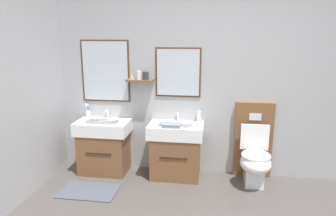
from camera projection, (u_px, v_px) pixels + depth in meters
wall_back at (216, 74)px, 4.00m from camera, size 4.48×0.27×2.67m
bath_mat at (89, 191)px, 3.73m from camera, size 0.68×0.44×0.01m
vanity_sink_left at (104, 145)px, 4.20m from camera, size 0.70×0.46×0.72m
tap_on_left_sink at (107, 113)px, 4.26m from camera, size 0.03×0.13×0.11m
vanity_sink_right at (176, 149)px, 4.06m from camera, size 0.70×0.46×0.72m
tap_on_right_sink at (178, 116)px, 4.12m from camera, size 0.03×0.13×0.11m
toilet at (254, 154)px, 3.90m from camera, size 0.48×0.62×1.00m
toothbrush_cup at (88, 113)px, 4.29m from camera, size 0.07×0.07×0.20m
soap_dispenser at (199, 116)px, 4.08m from camera, size 0.06×0.06×0.17m
folded_hand_towel at (171, 125)px, 3.85m from camera, size 0.22×0.16×0.04m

